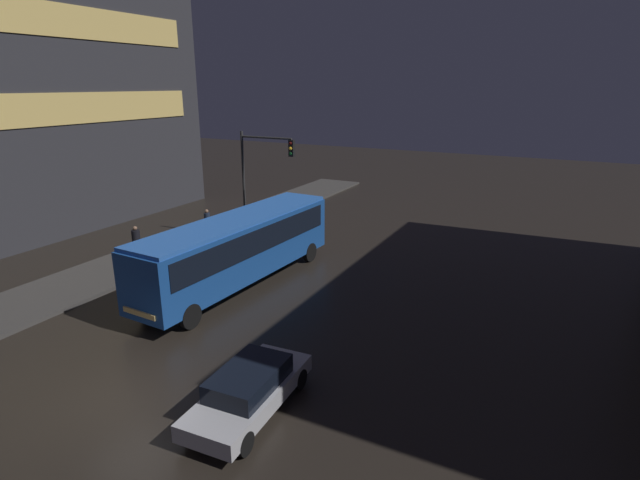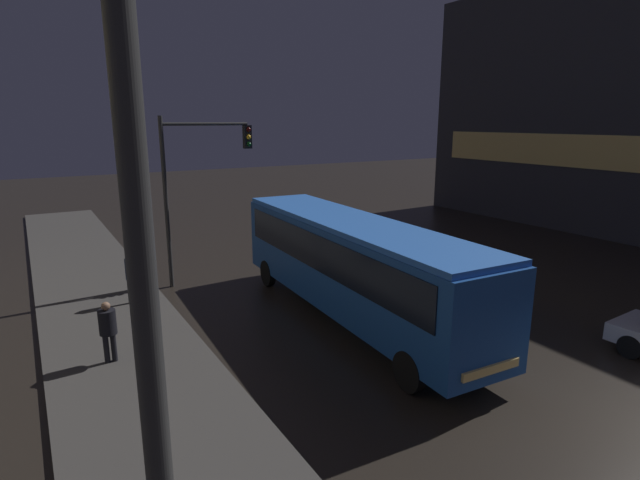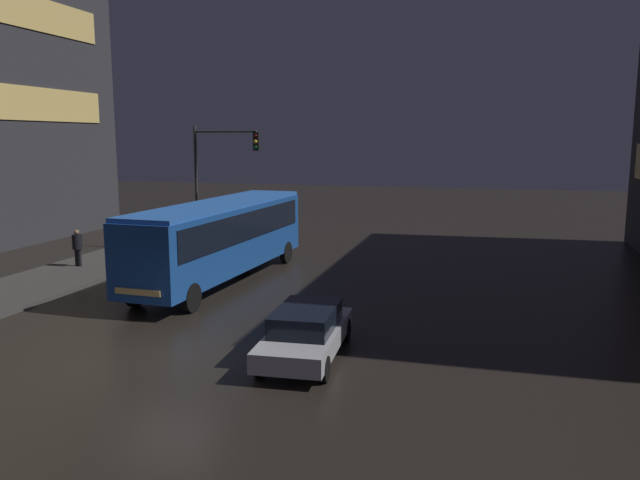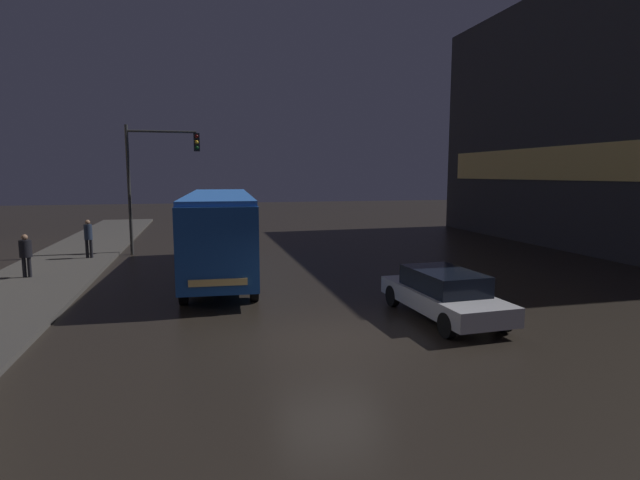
# 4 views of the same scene
# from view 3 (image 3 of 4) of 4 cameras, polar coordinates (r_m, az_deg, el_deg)

# --- Properties ---
(ground_plane) EXTENTS (120.00, 120.00, 0.00)m
(ground_plane) POSITION_cam_3_polar(r_m,az_deg,el_deg) (17.37, -13.75, -10.44)
(ground_plane) COLOR black
(sidewalk_left) EXTENTS (4.00, 48.00, 0.15)m
(sidewalk_left) POSITION_cam_3_polar(r_m,az_deg,el_deg) (30.20, -19.61, -2.13)
(sidewalk_left) COLOR #3D3A38
(sidewalk_left) RESTS_ON ground
(bus_near) EXTENTS (2.98, 11.75, 3.25)m
(bus_near) POSITION_cam_3_polar(r_m,az_deg,el_deg) (25.42, -9.04, 0.64)
(bus_near) COLOR #194793
(bus_near) RESTS_ON ground
(car_taxi) EXTENTS (2.03, 4.64, 1.36)m
(car_taxi) POSITION_cam_3_polar(r_m,az_deg,el_deg) (16.74, -1.28, -8.36)
(car_taxi) COLOR #B7B7BC
(car_taxi) RESTS_ON ground
(pedestrian_near) EXTENTS (0.45, 0.45, 1.78)m
(pedestrian_near) POSITION_cam_3_polar(r_m,az_deg,el_deg) (32.34, -14.97, 0.84)
(pedestrian_near) COLOR black
(pedestrian_near) RESTS_ON sidewalk_left
(pedestrian_mid) EXTENTS (0.55, 0.55, 1.63)m
(pedestrian_mid) POSITION_cam_3_polar(r_m,az_deg,el_deg) (29.62, -21.30, -0.36)
(pedestrian_mid) COLOR black
(pedestrian_mid) RESTS_ON sidewalk_left
(traffic_light_main) EXTENTS (3.55, 0.35, 6.41)m
(traffic_light_main) POSITION_cam_3_polar(r_m,az_deg,el_deg) (32.02, -9.36, 6.62)
(traffic_light_main) COLOR #2D2D2D
(traffic_light_main) RESTS_ON ground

